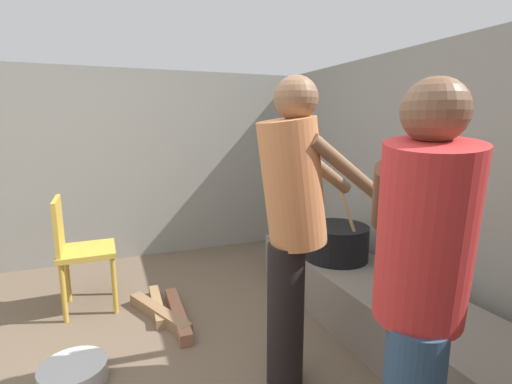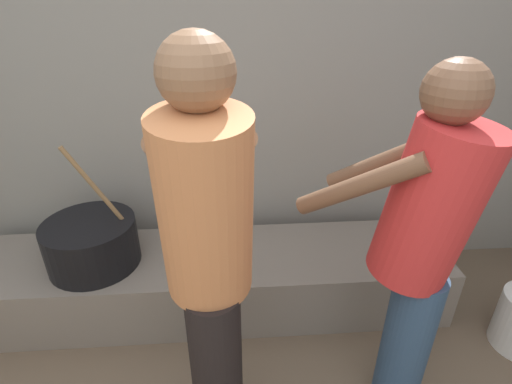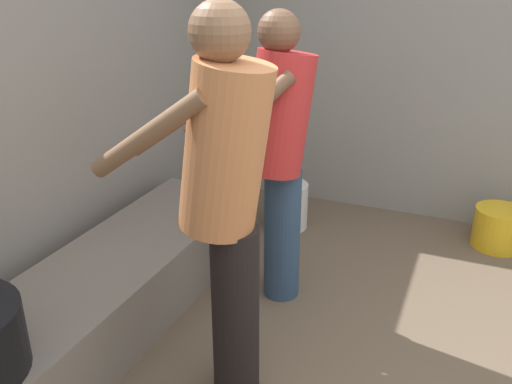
{
  "view_description": "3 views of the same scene",
  "coord_description": "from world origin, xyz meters",
  "px_view_note": "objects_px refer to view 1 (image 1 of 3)",
  "views": [
    {
      "loc": [
        1.75,
        0.2,
        1.42
      ],
      "look_at": [
        -0.19,
        0.97,
        1.03
      ],
      "focal_mm": 26.2,
      "sensor_mm": 36.0,
      "label": 1
    },
    {
      "loc": [
        0.16,
        0.02,
        1.72
      ],
      "look_at": [
        0.26,
        1.38,
        1.01
      ],
      "focal_mm": 26.78,
      "sensor_mm": 36.0,
      "label": 2
    },
    {
      "loc": [
        -1.67,
        0.2,
        1.75
      ],
      "look_at": [
        0.25,
        1.01,
        0.89
      ],
      "focal_mm": 38.7,
      "sensor_mm": 36.0,
      "label": 3
    }
  ],
  "objects_px": {
    "cook_in_red_shirt": "(421,283)",
    "chair_yellow": "(78,248)",
    "cooking_pot_main": "(336,242)",
    "cook_in_orange_shirt": "(293,216)",
    "metal_mixing_bowl": "(74,373)"
  },
  "relations": [
    {
      "from": "cook_in_red_shirt",
      "to": "cook_in_orange_shirt",
      "type": "height_order",
      "value": "cook_in_orange_shirt"
    },
    {
      "from": "cook_in_orange_shirt",
      "to": "chair_yellow",
      "type": "bearing_deg",
      "value": -139.59
    },
    {
      "from": "metal_mixing_bowl",
      "to": "chair_yellow",
      "type": "bearing_deg",
      "value": 179.76
    },
    {
      "from": "cooking_pot_main",
      "to": "cook_in_red_shirt",
      "type": "xyz_separation_m",
      "value": [
        1.48,
        -0.67,
        0.39
      ]
    },
    {
      "from": "cook_in_red_shirt",
      "to": "chair_yellow",
      "type": "xyz_separation_m",
      "value": [
        -2.1,
        -1.2,
        -0.4
      ]
    },
    {
      "from": "cooking_pot_main",
      "to": "metal_mixing_bowl",
      "type": "height_order",
      "value": "cooking_pot_main"
    },
    {
      "from": "cook_in_orange_shirt",
      "to": "metal_mixing_bowl",
      "type": "height_order",
      "value": "cook_in_orange_shirt"
    },
    {
      "from": "chair_yellow",
      "to": "cook_in_orange_shirt",
      "type": "bearing_deg",
      "value": 40.41
    },
    {
      "from": "cook_in_red_shirt",
      "to": "metal_mixing_bowl",
      "type": "relative_size",
      "value": 4.31
    },
    {
      "from": "cook_in_red_shirt",
      "to": "chair_yellow",
      "type": "height_order",
      "value": "cook_in_red_shirt"
    },
    {
      "from": "chair_yellow",
      "to": "metal_mixing_bowl",
      "type": "bearing_deg",
      "value": -0.24
    },
    {
      "from": "cooking_pot_main",
      "to": "chair_yellow",
      "type": "distance_m",
      "value": 1.97
    },
    {
      "from": "cooking_pot_main",
      "to": "chair_yellow",
      "type": "height_order",
      "value": "cooking_pot_main"
    },
    {
      "from": "cook_in_orange_shirt",
      "to": "chair_yellow",
      "type": "height_order",
      "value": "cook_in_orange_shirt"
    },
    {
      "from": "chair_yellow",
      "to": "metal_mixing_bowl",
      "type": "xyz_separation_m",
      "value": [
        0.89,
        -0.0,
        -0.44
      ]
    }
  ]
}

